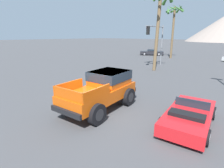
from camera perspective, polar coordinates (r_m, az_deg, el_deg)
The scene contains 7 objects.
ground_plane at distance 9.29m, azimuth -3.57°, elevation -9.24°, with size 320.00×320.00×0.00m, color #424244.
orange_pickup_truck at distance 9.55m, azimuth -2.95°, elevation -1.36°, with size 2.74×4.98×1.97m.
red_convertible_car at distance 8.60m, azimuth 23.87°, elevation -9.60°, with size 2.32×4.23×1.07m.
parked_car_dark at distance 36.60m, azimuth 12.85°, elevation 10.12°, with size 4.76×3.84×1.16m.
traffic_light_main at distance 22.78m, azimuth 14.13°, elevation 14.55°, with size 0.38×4.17×5.14m.
palm_tree_tall at distance 32.48m, azimuth 19.60°, elevation 19.53°, with size 3.16×2.96×8.73m.
palm_tree_short at distance 20.63m, azimuth 14.93°, elevation 22.49°, with size 2.95×2.83×8.76m.
Camera 1 is at (6.06, -5.86, 3.91)m, focal length 28.00 mm.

